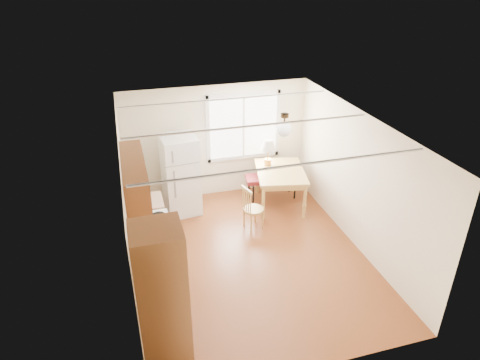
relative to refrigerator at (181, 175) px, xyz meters
name	(u,v)px	position (x,y,z in m)	size (l,w,h in m)	color
room_shell	(251,196)	(0.90, -1.92, 0.41)	(4.60, 5.60, 2.62)	#5B2912
kitchen_run	(153,256)	(-0.81, -2.56, 0.00)	(0.65, 3.40, 2.20)	brown
window_unit	(243,126)	(1.50, 0.55, 0.71)	(1.64, 0.05, 1.51)	white
pendant_light	(284,128)	(1.60, -1.52, 1.40)	(0.26, 0.26, 0.40)	black
refrigerator	(181,175)	(0.00, 0.00, 0.00)	(0.75, 0.75, 1.67)	white
bench	(272,179)	(2.00, 0.00, -0.36)	(1.21, 0.60, 0.53)	maroon
dining_table	(280,175)	(2.06, -0.32, -0.12)	(1.24, 1.49, 0.82)	#B18A44
chair	(250,206)	(1.17, -1.04, -0.33)	(0.43, 0.42, 0.90)	#B18A44
table_lamp	(268,147)	(1.90, 0.03, 0.39)	(0.33, 0.33, 0.57)	#B8813B
coffee_maker	(156,275)	(-0.82, -3.24, 0.18)	(0.21, 0.25, 0.32)	black
kettle	(144,239)	(-0.92, -2.32, 0.17)	(0.13, 0.13, 0.26)	red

